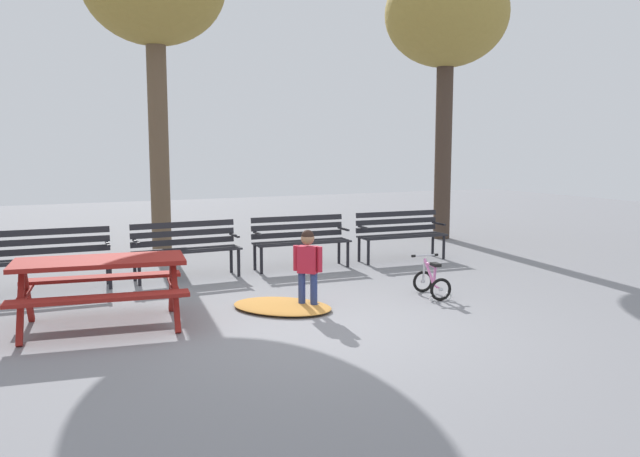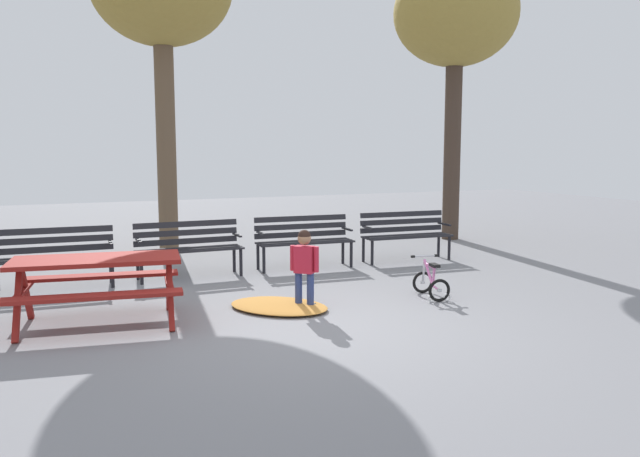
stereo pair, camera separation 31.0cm
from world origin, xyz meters
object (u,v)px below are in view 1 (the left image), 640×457
Objects in this scene: park_bench_left at (186,245)px; park_bench_far_right at (400,231)px; park_bench_far_left at (51,254)px; park_bench_right at (300,237)px; child_standing at (308,263)px; kids_bicycle at (432,282)px; picnic_table at (100,275)px.

park_bench_left is 3.81m from park_bench_far_right.
park_bench_right is at bearing 0.37° from park_bench_far_left.
child_standing is at bearing -140.18° from park_bench_far_right.
park_bench_left is 0.99× the size of park_bench_far_right.
child_standing is 1.81m from kids_bicycle.
child_standing is at bearing -70.71° from park_bench_left.
park_bench_far_left is 2.69× the size of kids_bicycle.
park_bench_far_right reaches higher than kids_bicycle.
picnic_table is 4.19m from kids_bicycle.
kids_bicycle is (4.15, -0.39, -0.39)m from picnic_table.
park_bench_far_right is 2.84m from kids_bicycle.
park_bench_left reaches higher than kids_bicycle.
park_bench_right is at bearing 105.50° from kids_bicycle.
picnic_table is 2.27m from park_bench_far_left.
child_standing is (2.39, -0.26, -0.02)m from picnic_table.
picnic_table is at bearing -123.86° from park_bench_left.
kids_bicycle is at bearing -114.37° from park_bench_far_right.
park_bench_far_left is at bearing 99.82° from picnic_table.
child_standing reaches higher than park_bench_far_left.
park_bench_far_right is 3.81m from child_standing.
kids_bicycle is at bearing -74.50° from park_bench_right.
park_bench_left is (1.51, 2.25, -0.08)m from picnic_table.
picnic_table reaches higher than kids_bicycle.
park_bench_far_right is (5.70, -0.05, 0.00)m from park_bench_far_left.
park_bench_right is 1.00× the size of park_bench_far_right.
park_bench_right is (1.91, 0.01, 0.00)m from park_bench_left.
park_bench_far_left is 3.73m from child_standing.
park_bench_right and park_bench_far_right have the same top height.
park_bench_far_right is at bearing 65.63° from kids_bicycle.
picnic_table is 2.01× the size of child_standing.
park_bench_right is 2.72m from child_standing.
park_bench_far_left is at bearing 179.46° from park_bench_far_right.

